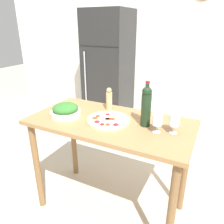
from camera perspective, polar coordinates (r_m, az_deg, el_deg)
ground_plane at (r=2.27m, az=-0.41°, el=-23.30°), size 14.00×14.00×0.00m
wall_back at (r=3.59m, az=15.49°, el=16.31°), size 6.40×0.08×2.60m
refrigerator at (r=3.60m, az=-0.91°, el=10.83°), size 0.67×0.67×1.83m
prep_counter at (r=1.81m, az=-0.48°, el=-6.20°), size 1.30×0.67×0.89m
wine_bottle at (r=1.62m, az=8.93°, el=1.70°), size 0.07×0.07×0.34m
wine_glass_near at (r=1.55m, az=11.73°, el=-2.19°), size 0.07×0.07×0.14m
wine_glass_far at (r=1.57m, az=15.98°, el=-2.29°), size 0.07×0.07×0.14m
pepper_mill at (r=1.93m, az=-0.77°, el=3.34°), size 0.05×0.05×0.20m
salad_bowl at (r=1.85m, az=-12.03°, el=0.39°), size 0.25×0.25×0.11m
homemade_pizza at (r=1.71m, az=-1.01°, el=-2.15°), size 0.34×0.34×0.03m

